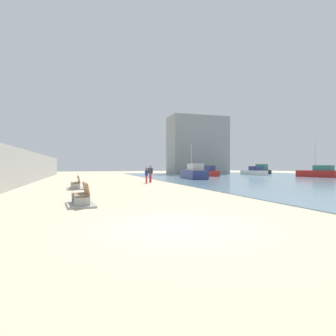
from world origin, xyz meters
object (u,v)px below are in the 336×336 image
(person_walking, at_px, (146,174))
(person_standing, at_px, (150,172))
(boat_nearest, at_px, (194,173))
(bench_far, at_px, (76,186))
(bench_near, at_px, (81,200))
(boat_mid_bay, at_px, (260,170))
(boat_distant, at_px, (191,171))
(boat_outer, at_px, (318,172))
(boat_far_left, at_px, (205,172))
(boat_far_right, at_px, (254,172))

(person_walking, distance_m, person_standing, 1.79)
(person_walking, relative_size, boat_nearest, 0.21)
(bench_far, bearing_deg, boat_nearest, 39.56)
(bench_near, xyz_separation_m, bench_far, (-0.40, 8.80, 0.00))
(boat_mid_bay, distance_m, boat_distant, 17.02)
(boat_outer, relative_size, boat_nearest, 0.80)
(boat_far_left, bearing_deg, boat_far_right, 12.76)
(boat_far_right, bearing_deg, boat_mid_bay, 47.74)
(boat_distant, distance_m, boat_far_right, 11.35)
(person_walking, height_order, boat_mid_bay, boat_mid_bay)
(bench_far, height_order, boat_far_left, boat_far_left)
(person_walking, relative_size, boat_mid_bay, 0.28)
(boat_mid_bay, bearing_deg, boat_nearest, -142.80)
(boat_far_right, bearing_deg, boat_far_left, -167.24)
(bench_near, height_order, person_standing, person_standing)
(person_walking, height_order, boat_outer, boat_outer)
(bench_far, xyz_separation_m, boat_nearest, (14.20, 11.73, 0.54))
(person_standing, bearing_deg, boat_distant, 57.51)
(person_walking, xyz_separation_m, person_standing, (0.77, 1.61, 0.14))
(boat_far_right, bearing_deg, bench_far, -144.17)
(bench_far, xyz_separation_m, boat_distant, (19.63, 25.68, 0.47))
(boat_far_right, bearing_deg, bench_near, -134.27)
(boat_far_right, bearing_deg, boat_nearest, -147.78)
(boat_far_left, bearing_deg, bench_far, -134.93)
(boat_nearest, bearing_deg, bench_near, -123.90)
(boat_nearest, bearing_deg, boat_far_right, 32.22)
(bench_far, bearing_deg, boat_distant, 52.60)
(boat_outer, bearing_deg, boat_nearest, 176.20)
(person_walking, bearing_deg, boat_far_right, 36.17)
(boat_far_right, bearing_deg, boat_distant, 160.53)
(bench_far, distance_m, boat_far_right, 37.41)
(person_standing, bearing_deg, person_walking, -115.65)
(boat_distant, bearing_deg, boat_far_right, -19.47)
(bench_far, height_order, boat_mid_bay, boat_mid_bay)
(person_standing, relative_size, boat_nearest, 0.23)
(boat_far_left, xyz_separation_m, boat_nearest, (-5.16, -7.68, 0.11))
(person_standing, xyz_separation_m, boat_outer, (26.30, 4.55, -0.32))
(boat_mid_bay, height_order, boat_distant, boat_distant)
(bench_near, bearing_deg, boat_far_right, 45.73)
(boat_mid_bay, height_order, boat_far_left, boat_mid_bay)
(person_standing, distance_m, boat_mid_bay, 37.09)
(bench_far, distance_m, boat_outer, 34.95)
(person_walking, height_order, boat_distant, boat_distant)
(bench_far, distance_m, boat_nearest, 18.43)
(boat_far_left, distance_m, boat_far_right, 11.24)
(person_walking, bearing_deg, boat_outer, 12.81)
(boat_mid_bay, xyz_separation_m, boat_nearest, (-22.20, -16.85, 0.02))
(boat_distant, height_order, boat_nearest, boat_distant)
(bench_near, bearing_deg, boat_far_left, 56.10)
(boat_outer, bearing_deg, boat_distant, 132.03)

